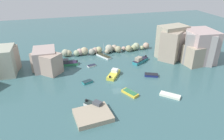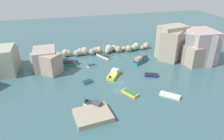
% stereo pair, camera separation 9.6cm
% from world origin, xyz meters
% --- Properties ---
extents(cove_water, '(160.00, 160.00, 0.00)m').
position_xyz_m(cove_water, '(0.00, 0.00, 0.00)').
color(cove_water, '#3A6165').
rests_on(cove_water, ground).
extents(cliff_headland_left, '(24.28, 18.61, 7.21)m').
position_xyz_m(cliff_headland_left, '(-25.26, 12.37, 3.04)').
color(cliff_headland_left, '#A99690').
rests_on(cliff_headland_left, ground).
extents(cliff_headland_right, '(18.91, 18.79, 10.04)m').
position_xyz_m(cliff_headland_right, '(24.92, 8.73, 4.26)').
color(cliff_headland_right, tan).
rests_on(cliff_headland_right, ground).
extents(rock_breakwater, '(29.93, 4.06, 2.62)m').
position_xyz_m(rock_breakwater, '(1.76, 20.10, 1.10)').
color(rock_breakwater, '#A1A78C').
rests_on(rock_breakwater, ground).
extents(stone_dock, '(7.31, 6.33, 0.98)m').
position_xyz_m(stone_dock, '(-8.30, -11.51, 0.49)').
color(stone_dock, tan).
rests_on(stone_dock, ground).
extents(channel_buoy, '(0.51, 0.51, 0.51)m').
position_xyz_m(channel_buoy, '(0.38, 16.72, 0.25)').
color(channel_buoy, red).
rests_on(channel_buoy, cove_water).
extents(moored_boat_0, '(4.69, 5.50, 1.65)m').
position_xyz_m(moored_boat_0, '(0.01, 3.41, 0.58)').
color(moored_boat_0, gold).
rests_on(moored_boat_0, cove_water).
extents(moored_boat_1, '(4.05, 5.74, 4.36)m').
position_xyz_m(moored_boat_1, '(0.48, 16.69, 0.32)').
color(moored_boat_1, white).
rests_on(moored_boat_1, cove_water).
extents(moored_boat_2, '(4.56, 4.85, 1.66)m').
position_xyz_m(moored_boat_2, '(-7.16, -8.79, 0.57)').
color(moored_boat_2, white).
rests_on(moored_boat_2, cove_water).
extents(moored_boat_3, '(2.75, 2.12, 0.54)m').
position_xyz_m(moored_boat_3, '(-7.21, 1.70, 0.27)').
color(moored_boat_3, teal).
rests_on(moored_boat_3, cove_water).
extents(moored_boat_4, '(6.56, 2.77, 1.72)m').
position_xyz_m(moored_boat_4, '(-11.43, 13.76, 0.62)').
color(moored_boat_4, '#2F8655').
rests_on(moored_boat_4, cove_water).
extents(moored_boat_5, '(3.79, 2.80, 0.63)m').
position_xyz_m(moored_boat_5, '(9.48, 0.80, 0.31)').
color(moored_boat_5, navy).
rests_on(moored_boat_5, cove_water).
extents(moored_boat_6, '(5.93, 4.71, 1.96)m').
position_xyz_m(moored_boat_6, '(9.96, 9.65, 0.69)').
color(moored_boat_6, teal).
rests_on(moored_boat_6, cove_water).
extents(moored_boat_7, '(4.26, 4.11, 0.53)m').
position_xyz_m(moored_boat_7, '(9.34, -9.07, 0.27)').
color(moored_boat_7, white).
rests_on(moored_boat_7, cove_water).
extents(moored_boat_8, '(2.59, 1.71, 0.47)m').
position_xyz_m(moored_boat_8, '(-4.49, 10.77, 0.24)').
color(moored_boat_8, white).
rests_on(moored_boat_8, cove_water).
extents(moored_boat_9, '(3.22, 4.24, 0.65)m').
position_xyz_m(moored_boat_9, '(1.18, -5.81, 0.31)').
color(moored_boat_9, yellow).
rests_on(moored_boat_9, cove_water).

